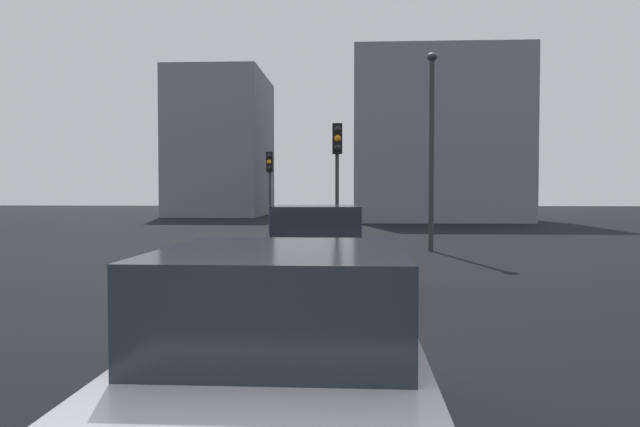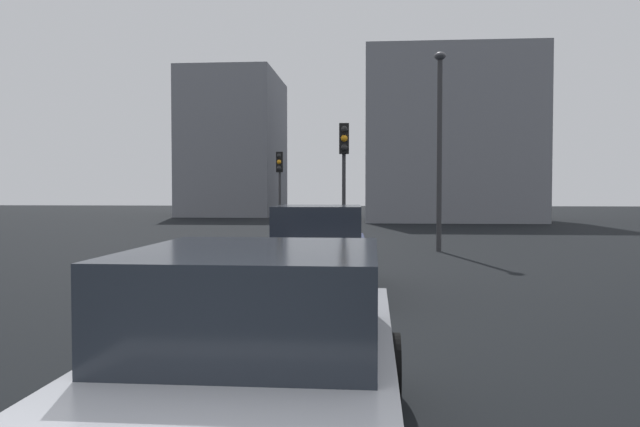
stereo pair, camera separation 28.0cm
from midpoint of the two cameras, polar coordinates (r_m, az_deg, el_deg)
name	(u,v)px [view 2 (the right image)]	position (r m, az deg, el deg)	size (l,w,h in m)	color
car_navy_lead	(319,251)	(11.59, 0.56, -3.50)	(4.44, 2.10, 1.64)	#141E4C
car_silver_second	(261,362)	(4.34, -3.54, -13.49)	(4.23, 2.02, 1.53)	#A8AAB2
traffic_light_near_left	(279,175)	(27.50, -3.47, 3.58)	(0.32, 0.29, 3.66)	#2D2D30
traffic_light_near_right	(344,160)	(18.31, 2.67, 4.91)	(0.32, 0.30, 3.91)	#2D2D30
street_lamp_kerbside	(440,132)	(19.99, 11.37, 7.35)	(0.56, 0.36, 6.27)	#2D2D30
building_facade_left	(448,139)	(42.01, 11.91, 6.74)	(9.41, 10.81, 10.74)	slate
building_facade_center	(235,146)	(50.56, -7.67, 6.20)	(10.67, 7.02, 11.17)	slate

